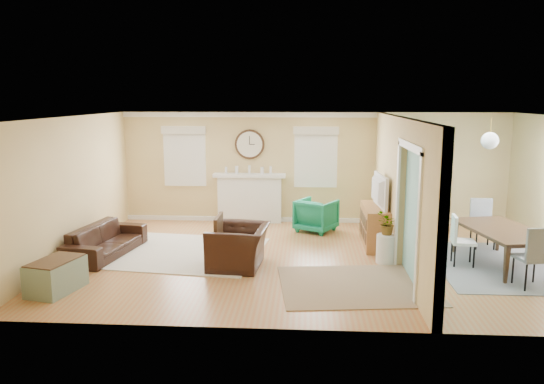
{
  "coord_description": "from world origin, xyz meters",
  "views": [
    {
      "loc": [
        -0.17,
        -9.4,
        2.95
      ],
      "look_at": [
        -0.8,
        0.3,
        1.2
      ],
      "focal_mm": 35.0,
      "sensor_mm": 36.0,
      "label": 1
    }
  ],
  "objects_px": {
    "eames_chair": "(239,247)",
    "dining_table": "(504,247)",
    "green_chair": "(316,215)",
    "sofa": "(106,240)",
    "credenza": "(375,226)"
  },
  "relations": [
    {
      "from": "eames_chair",
      "to": "dining_table",
      "type": "bearing_deg",
      "value": 98.79
    },
    {
      "from": "green_chair",
      "to": "dining_table",
      "type": "relative_size",
      "value": 0.41
    },
    {
      "from": "green_chair",
      "to": "eames_chair",
      "type": "bearing_deg",
      "value": 91.01
    },
    {
      "from": "dining_table",
      "to": "sofa",
      "type": "bearing_deg",
      "value": 77.11
    },
    {
      "from": "sofa",
      "to": "credenza",
      "type": "distance_m",
      "value": 5.23
    },
    {
      "from": "credenza",
      "to": "dining_table",
      "type": "xyz_separation_m",
      "value": [
        2.12,
        -1.16,
        -0.06
      ]
    },
    {
      "from": "eames_chair",
      "to": "credenza",
      "type": "relative_size",
      "value": 0.82
    },
    {
      "from": "green_chair",
      "to": "dining_table",
      "type": "distance_m",
      "value": 3.96
    },
    {
      "from": "sofa",
      "to": "credenza",
      "type": "bearing_deg",
      "value": -70.72
    },
    {
      "from": "credenza",
      "to": "sofa",
      "type": "bearing_deg",
      "value": -169.14
    },
    {
      "from": "sofa",
      "to": "green_chair",
      "type": "xyz_separation_m",
      "value": [
        3.99,
        2.06,
        0.07
      ]
    },
    {
      "from": "sofa",
      "to": "eames_chair",
      "type": "xyz_separation_m",
      "value": [
        2.59,
        -0.53,
        0.08
      ]
    },
    {
      "from": "sofa",
      "to": "dining_table",
      "type": "bearing_deg",
      "value": -83.0
    },
    {
      "from": "green_chair",
      "to": "credenza",
      "type": "distance_m",
      "value": 1.57
    },
    {
      "from": "sofa",
      "to": "eames_chair",
      "type": "relative_size",
      "value": 1.75
    }
  ]
}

